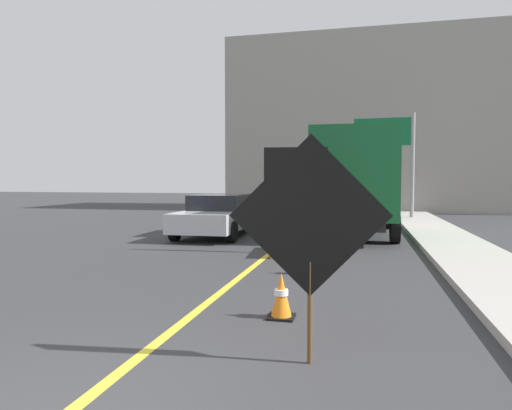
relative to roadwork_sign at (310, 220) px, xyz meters
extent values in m
cube|color=#B2ADA3|center=(3.02, 3.97, -1.40)|extent=(1.93, 48.00, 0.14)
cube|color=yellow|center=(-1.78, 3.97, -1.47)|extent=(0.14, 36.00, 0.01)
cylinder|color=#593819|center=(0.00, 0.00, -0.95)|extent=(0.05, 0.05, 1.05)
cube|color=orange|center=(0.00, 0.00, 0.05)|extent=(1.54, 0.31, 1.56)
cube|color=black|center=(0.00, -0.01, 0.05)|extent=(1.61, 0.31, 1.63)
cube|color=black|center=(0.00, 0.02, 0.05)|extent=(0.28, 0.06, 0.52)
cube|color=orange|center=(-1.14, 6.88, -1.25)|extent=(1.27, 1.90, 0.45)
cylinder|color=#4C4C4C|center=(-1.14, 6.88, -0.37)|extent=(0.10, 0.10, 1.30)
cube|color=black|center=(-1.14, 6.88, 0.75)|extent=(1.60, 0.24, 0.95)
sphere|color=yellow|center=(-0.60, 6.99, 0.75)|extent=(0.09, 0.09, 0.09)
sphere|color=yellow|center=(-0.90, 6.96, 0.75)|extent=(0.09, 0.09, 0.09)
sphere|color=yellow|center=(-1.19, 6.93, 0.75)|extent=(0.09, 0.09, 0.09)
sphere|color=yellow|center=(-1.49, 6.90, 0.75)|extent=(0.09, 0.09, 0.09)
sphere|color=yellow|center=(-1.66, 6.88, 0.93)|extent=(0.09, 0.09, 0.09)
sphere|color=yellow|center=(-1.66, 6.88, 0.57)|extent=(0.09, 0.09, 0.09)
cube|color=black|center=(0.26, 11.45, -0.90)|extent=(1.77, 6.61, 0.25)
cube|color=silver|center=(0.25, 13.83, 0.18)|extent=(2.50, 1.86, 1.90)
cube|color=#14592D|center=(0.26, 10.44, 0.59)|extent=(2.51, 4.50, 2.71)
cylinder|color=black|center=(-0.95, 13.69, -1.02)|extent=(0.28, 0.90, 0.90)
cylinder|color=black|center=(1.45, 13.70, -1.02)|extent=(0.28, 0.90, 0.90)
cylinder|color=black|center=(-0.93, 9.46, -1.02)|extent=(0.28, 0.90, 0.90)
cylinder|color=black|center=(1.46, 9.47, -1.02)|extent=(0.28, 0.90, 0.90)
cube|color=silver|center=(-4.23, 10.04, -0.89)|extent=(2.00, 4.72, 0.60)
cube|color=black|center=(-4.23, 10.27, -0.34)|extent=(1.72, 2.14, 0.50)
cylinder|color=black|center=(-3.28, 8.51, -1.14)|extent=(0.23, 0.66, 0.66)
cylinder|color=black|center=(-5.11, 8.48, -1.14)|extent=(0.23, 0.66, 0.66)
cylinder|color=black|center=(-3.34, 11.60, -1.14)|extent=(0.23, 0.66, 0.66)
cylinder|color=black|center=(-5.17, 11.56, -1.14)|extent=(0.23, 0.66, 0.66)
cylinder|color=gray|center=(2.78, 17.83, 1.03)|extent=(0.18, 0.18, 5.00)
cube|color=#0F6033|center=(1.38, 17.87, 2.68)|extent=(2.60, 0.14, 1.30)
cube|color=white|center=(1.38, 17.90, 2.68)|extent=(1.82, 0.06, 0.18)
cube|color=gray|center=(1.95, 26.23, 3.80)|extent=(19.32, 7.79, 10.53)
cube|color=black|center=(-0.55, 1.46, -1.46)|extent=(0.36, 0.36, 0.03)
cone|color=orange|center=(-0.55, 1.46, -1.15)|extent=(0.28, 0.28, 0.59)
cylinder|color=white|center=(-0.55, 1.46, -1.12)|extent=(0.19, 0.19, 0.08)
cube|color=black|center=(-0.60, 4.40, -1.46)|extent=(0.36, 0.36, 0.03)
cone|color=orange|center=(-0.60, 4.40, -1.16)|extent=(0.28, 0.28, 0.56)
cylinder|color=white|center=(-0.60, 4.40, -1.13)|extent=(0.19, 0.19, 0.08)
camera|label=1|loc=(0.50, -4.57, 0.40)|focal=32.02mm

